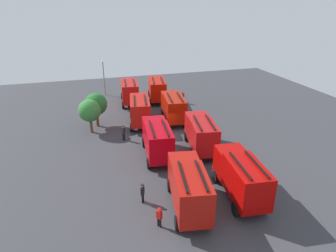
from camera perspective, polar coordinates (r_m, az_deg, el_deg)
The scene contains 20 objects.
ground_plane at distance 37.53m, azimuth -0.00°, elevation -1.97°, with size 64.88×64.88×0.00m, color #38383D.
fire_truck_0 at distance 26.29m, azimuth 13.59°, elevation -9.05°, with size 7.42×3.37×3.88m.
fire_truck_1 at distance 33.52m, azimuth 6.24°, elevation -1.24°, with size 7.51×3.75×3.88m.
fire_truck_2 at distance 41.47m, azimuth 1.02°, elevation 3.71°, with size 7.46×3.52×3.88m.
fire_truck_3 at distance 50.18m, azimuth -2.08°, elevation 7.13°, with size 7.51×3.75×3.88m.
fire_truck_4 at distance 24.31m, azimuth 3.92°, elevation -11.26°, with size 7.51×3.73×3.88m.
fire_truck_5 at distance 31.96m, azimuth -2.06°, elevation -2.36°, with size 7.42×3.39×3.88m.
fire_truck_6 at distance 40.58m, azimuth -5.34°, elevation 3.17°, with size 7.50×3.70×3.88m.
fire_truck_7 at distance 49.21m, azimuth -7.27°, elevation 6.64°, with size 7.43×3.41×3.88m.
firefighter_0 at distance 23.33m, azimuth -1.66°, elevation -16.72°, with size 0.48×0.44×1.64m.
firefighter_1 at distance 30.60m, azimuth 4.73°, elevation -5.98°, with size 0.46×0.47×1.84m.
firefighter_2 at distance 49.33m, azimuth 2.81°, elevation 5.49°, with size 0.33×0.46×1.84m.
firefighter_3 at distance 25.70m, azimuth -4.81°, elevation -12.36°, with size 0.48×0.40×1.75m.
firefighter_4 at distance 36.55m, azimuth -8.42°, elevation -1.14°, with size 0.48×0.41×1.84m.
tree_0 at distance 38.85m, azimuth -14.58°, elevation 2.82°, with size 2.81×2.81×4.35m.
tree_1 at distance 40.62m, azimuth -13.46°, elevation 4.01°, with size 2.94×2.94×4.55m.
traffic_cone_0 at distance 44.14m, azimuth 2.69°, elevation 2.43°, with size 0.51×0.51×0.73m, color #F2600C.
traffic_cone_1 at distance 53.21m, azimuth -5.65°, elevation 5.89°, with size 0.44×0.44×0.63m, color #F2600C.
traffic_cone_2 at distance 40.84m, azimuth -1.22°, elevation 0.70°, with size 0.49×0.49×0.70m, color #F2600C.
lamppost at distance 54.14m, azimuth -12.04°, elevation 9.39°, with size 0.36×0.36×6.07m.
Camera 1 is at (-32.67, 9.58, 15.79)m, focal length 32.29 mm.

